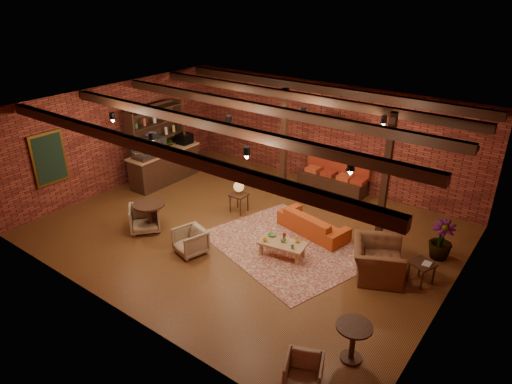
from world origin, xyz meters
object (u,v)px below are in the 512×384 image
Objects in this scene: armchair_a at (145,217)px; armchair_right at (378,255)px; coffee_table at (282,244)px; armchair_far at (304,371)px; round_table_left at (150,213)px; sofa at (313,223)px; armchair_b at (190,240)px; round_table_right at (353,337)px; side_table_lamp at (239,189)px; plant_tall at (449,203)px; side_table_book at (423,264)px.

armchair_a is 0.63× the size of armchair_right.
armchair_far is at bearing -50.98° from coffee_table.
armchair_right reaches higher than round_table_left.
sofa is 2.51× the size of armchair_a.
armchair_a is 6.23m from armchair_far.
armchair_right reaches higher than armchair_b.
round_table_right is at bearing -35.45° from coffee_table.
round_table_left is 1.38× the size of armchair_far.
round_table_right is (5.01, -3.15, -0.21)m from side_table_lamp.
plant_tall is (0.60, 5.13, 1.14)m from armchair_far.
side_table_lamp is 2.65m from armchair_a.
armchair_right reaches higher than side_table_book.
side_table_book is 0.98× the size of armchair_far.
armchair_b is 4.67m from round_table_right.
armchair_a is at bearing -175.05° from round_table_left.
sofa is 3.28m from plant_tall.
armchair_b is (1.71, -0.07, -0.04)m from armchair_a.
side_table_lamp is 4.39m from armchair_right.
plant_tall is (0.02, 1.24, 0.98)m from side_table_book.
round_table_left is at bearing 82.01° from armchair_right.
coffee_table is 2.20m from armchair_right.
armchair_b is 5.99m from plant_tall.
round_table_right is at bearing 46.91° from armchair_far.
armchair_b is at bearing -156.36° from side_table_book.
plant_tall reaches higher than side_table_lamp.
armchair_b is 0.57× the size of armchair_right.
plant_tall is (6.33, 3.26, 0.88)m from round_table_left.
armchair_b is 4.33m from armchair_right.
armchair_right reaches higher than side_table_lamp.
armchair_right is at bearing 71.98° from armchair_far.
round_table_right reaches higher than sofa.
round_table_right reaches higher than coffee_table.
round_table_left is (-3.36, -2.50, 0.29)m from sofa.
round_table_right is 1.07m from armchair_far.
round_table_left is 6.04m from armchair_far.
armchair_a reaches higher than round_table_right.
side_table_book is (5.23, -0.26, -0.23)m from side_table_lamp.
round_table_right is (2.77, -1.97, 0.15)m from coffee_table.
plant_tall is at bearing -55.37° from armchair_right.
sofa is at bearing -15.11° from armchair_a.
coffee_table is 1.53× the size of armchair_a.
coffee_table is 1.28× the size of side_table_lamp.
round_table_left is at bearing -167.22° from armchair_b.
round_table_left reaches higher than round_table_right.
plant_tall reaches higher than sofa.
side_table_lamp is 1.33× the size of armchair_b.
armchair_right is at bearing 16.18° from coffee_table.
sofa is at bearing 5.65° from side_table_lamp.
armchair_far is (5.74, -1.87, -0.26)m from round_table_left.
sofa is 2.63× the size of round_table_right.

